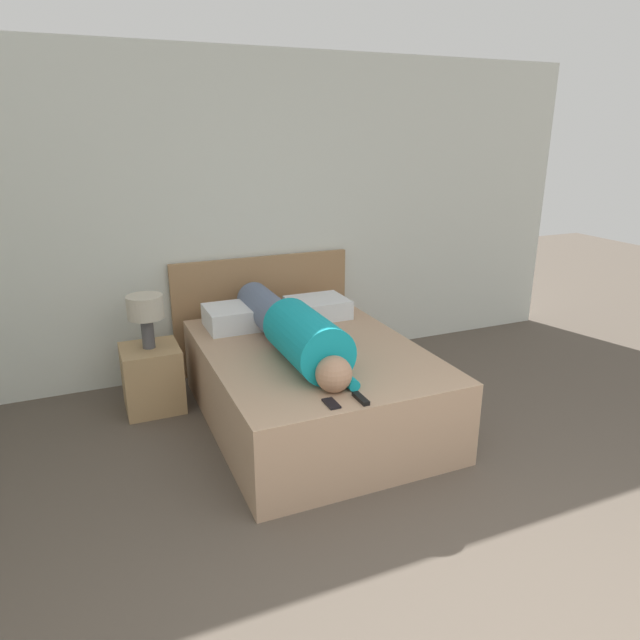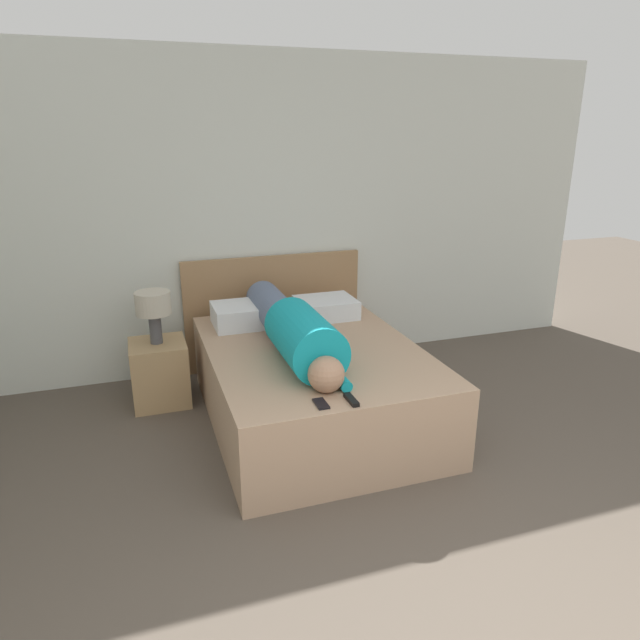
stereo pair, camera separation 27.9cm
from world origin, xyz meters
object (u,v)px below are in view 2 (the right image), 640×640
at_px(pillow_near_headboard, 245,315).
at_px(tv_remote, 351,400).
at_px(person_lying, 294,329).
at_px(cell_phone, 321,404).
at_px(bed, 314,384).
at_px(nightstand, 160,373).
at_px(table_lamp, 153,307).
at_px(pillow_second, 326,308).

height_order(pillow_near_headboard, tv_remote, pillow_near_headboard).
height_order(person_lying, cell_phone, person_lying).
distance_m(tv_remote, cell_phone, 0.17).
bearing_deg(bed, person_lying, -175.06).
bearing_deg(pillow_near_headboard, nightstand, 179.84).
bearing_deg(tv_remote, table_lamp, 122.77).
distance_m(bed, nightstand, 1.21).
height_order(table_lamp, pillow_second, table_lamp).
bearing_deg(cell_phone, table_lamp, 118.20).
relative_size(nightstand, table_lamp, 1.23).
relative_size(table_lamp, pillow_second, 0.85).
distance_m(nightstand, cell_phone, 1.70).
relative_size(pillow_near_headboard, pillow_second, 1.05).
bearing_deg(tv_remote, bed, 86.23).
distance_m(table_lamp, person_lying, 1.09).
height_order(nightstand, tv_remote, tv_remote).
xyz_separation_m(tv_remote, cell_phone, (-0.17, 0.02, -0.01)).
bearing_deg(person_lying, pillow_near_headboard, 107.12).
relative_size(bed, pillow_second, 4.13).
relative_size(pillow_second, tv_remote, 3.07).
xyz_separation_m(bed, tv_remote, (-0.06, -0.85, 0.29)).
distance_m(person_lying, tv_remote, 0.86).
bearing_deg(tv_remote, pillow_near_headboard, 100.98).
bearing_deg(nightstand, bed, -32.27).
relative_size(bed, table_lamp, 4.83).
height_order(bed, tv_remote, tv_remote).
height_order(nightstand, person_lying, person_lying).
bearing_deg(person_lying, table_lamp, 143.13).
height_order(pillow_second, tv_remote, pillow_second).
xyz_separation_m(bed, table_lamp, (-1.02, 0.64, 0.49)).
distance_m(bed, cell_phone, 0.91).
distance_m(nightstand, table_lamp, 0.52).
bearing_deg(bed, table_lamp, 147.73).
bearing_deg(pillow_near_headboard, bed, -61.66).
xyz_separation_m(nightstand, pillow_near_headboard, (0.67, -0.00, 0.39)).
relative_size(nightstand, tv_remote, 3.23).
relative_size(bed, nightstand, 3.93).
distance_m(bed, table_lamp, 1.30).
xyz_separation_m(nightstand, table_lamp, (0.00, -0.00, 0.52)).
distance_m(table_lamp, pillow_second, 1.34).
bearing_deg(tv_remote, pillow_second, 76.06).
xyz_separation_m(nightstand, pillow_second, (1.33, -0.00, 0.39)).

